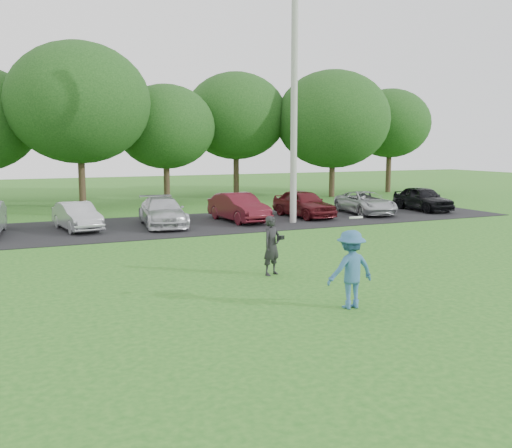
{
  "coord_description": "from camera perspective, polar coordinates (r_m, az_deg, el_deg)",
  "views": [
    {
      "loc": [
        -5.99,
        -9.81,
        3.35
      ],
      "look_at": [
        0.0,
        3.5,
        1.3
      ],
      "focal_mm": 40.0,
      "sensor_mm": 36.0,
      "label": 1
    }
  ],
  "objects": [
    {
      "name": "tree_row",
      "position": [
        33.46,
        -11.44,
        10.5
      ],
      "size": [
        42.39,
        9.85,
        8.64
      ],
      "color": "#38281C",
      "rests_on": "ground"
    },
    {
      "name": "utility_pole",
      "position": [
        24.34,
        3.83,
        12.75
      ],
      "size": [
        0.28,
        0.28,
        10.75
      ],
      "primitive_type": "cylinder",
      "color": "#A2A39E",
      "rests_on": "ground"
    },
    {
      "name": "camera_bystander",
      "position": [
        14.64,
        1.6,
        -2.17
      ],
      "size": [
        0.66,
        0.56,
        1.53
      ],
      "color": "black",
      "rests_on": "ground"
    },
    {
      "name": "parking_lot",
      "position": [
        23.82,
        -9.42,
        -0.17
      ],
      "size": [
        32.0,
        6.5,
        0.03
      ],
      "primitive_type": "cube",
      "color": "black",
      "rests_on": "ground"
    },
    {
      "name": "ground",
      "position": [
        11.97,
        6.96,
        -8.31
      ],
      "size": [
        100.0,
        100.0,
        0.0
      ],
      "primitive_type": "plane",
      "color": "#23631C",
      "rests_on": "ground"
    },
    {
      "name": "parked_cars",
      "position": [
        23.7,
        -9.54,
        1.25
      ],
      "size": [
        28.58,
        4.42,
        1.25
      ],
      "color": "silver",
      "rests_on": "parking_lot"
    },
    {
      "name": "frisbee_player",
      "position": [
        11.86,
        9.45,
        -4.47
      ],
      "size": [
        1.05,
        0.6,
        1.92
      ],
      "color": "#32618D",
      "rests_on": "ground"
    }
  ]
}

